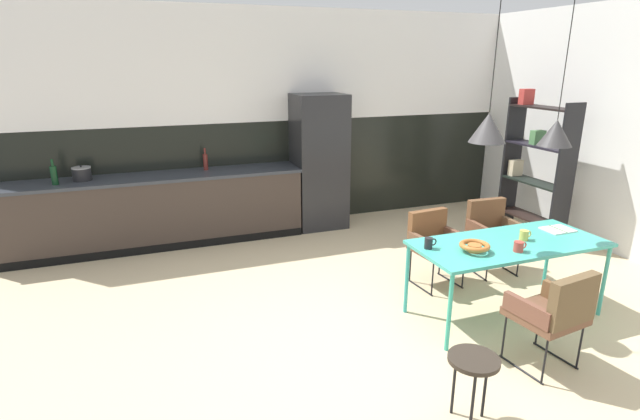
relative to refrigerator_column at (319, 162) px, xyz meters
The scene contains 21 objects.
ground_plane 3.30m from the refrigerator_column, 99.78° to the right, with size 9.69×9.69×0.00m, color #C8B38B.
back_wall_splashback_dark 0.67m from the refrigerator_column, 146.21° to the left, with size 7.45×0.12×1.49m, color black.
back_wall_panel_upper 1.46m from the refrigerator_column, 146.21° to the left, with size 7.45×0.12×1.49m, color white.
kitchen_counter 2.29m from the refrigerator_column, behind, with size 3.77×0.63×0.92m.
refrigerator_column is the anchor object (origin of this frame).
dining_table 3.13m from the refrigerator_column, 76.43° to the right, with size 1.77×0.76×0.73m.
armchair_near_window 2.52m from the refrigerator_column, 59.28° to the right, with size 0.51×0.49×0.81m.
armchair_head_of_table 3.92m from the refrigerator_column, 82.93° to the right, with size 0.54×0.53×0.83m.
armchair_corner_seat 2.30m from the refrigerator_column, 77.65° to the right, with size 0.53×0.51×0.78m.
fruit_bowl 3.13m from the refrigerator_column, 84.79° to the right, with size 0.26×0.26×0.08m.
open_book 3.26m from the refrigerator_column, 64.58° to the right, with size 0.28×0.22×0.02m.
mug_tall_blue 3.31m from the refrigerator_column, 78.77° to the right, with size 0.13×0.08×0.09m.
mug_short_terracotta 3.17m from the refrigerator_column, 73.64° to the right, with size 0.12×0.08×0.09m.
mug_glass_clear 2.92m from the refrigerator_column, 90.90° to the right, with size 0.12×0.07×0.10m.
cooking_pot 3.03m from the refrigerator_column, behind, with size 0.22×0.22×0.19m.
bottle_wine_green 3.31m from the refrigerator_column, behind, with size 0.07×0.07×0.30m.
bottle_oil_tall 1.56m from the refrigerator_column, behind, with size 0.06×0.06×0.29m.
side_stool 4.18m from the refrigerator_column, 96.33° to the right, with size 0.33×0.33×0.49m.
open_shelf_unit 2.90m from the refrigerator_column, 27.51° to the right, with size 0.30×0.98×1.94m.
pendant_lamp_over_table_near 3.15m from the refrigerator_column, 82.85° to the right, with size 0.30×0.30×1.28m.
pendant_lamp_over_table_far 3.32m from the refrigerator_column, 70.36° to the right, with size 0.29×0.29×1.35m.
Camera 1 is at (-1.78, -3.19, 2.31)m, focal length 27.33 mm.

